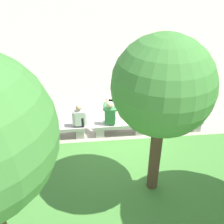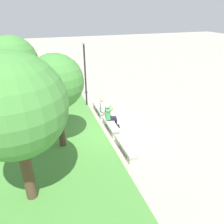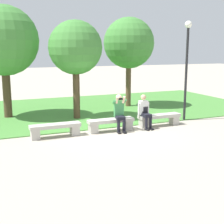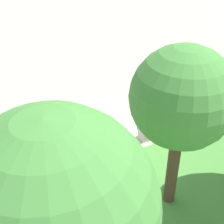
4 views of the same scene
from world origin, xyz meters
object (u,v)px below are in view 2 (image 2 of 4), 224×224
Objects in this scene: tree_left_background at (12,62)px; tree_right_background at (56,82)px; person_photographer at (110,115)px; person_distant at (104,108)px; backpack at (102,109)px; lamp_post at (85,64)px; tree_behind_wall at (14,107)px; bench_mid at (100,109)px; bench_near at (111,125)px; bench_main at (126,147)px.

tree_left_background is 3.72m from tree_right_background.
person_photographer is 0.32× the size of tree_right_background.
person_distant is 0.11m from backpack.
person_photographer is 5.50m from tree_left_background.
backpack is 0.11× the size of lamp_post.
tree_behind_wall is at bearing 132.64° from person_photographer.
bench_mid is 0.38× the size of tree_left_background.
tree_left_background is at bearing 57.37° from bench_near.
tree_right_background is (-3.26, -1.77, -0.24)m from tree_left_background.
backpack is at bearing -51.83° from tree_right_background.
tree_left_background is at bearing 28.42° from tree_right_background.
bench_mid is (2.03, 0.00, 0.00)m from bench_near.
bench_near is 1.36× the size of person_distant.
bench_near is 0.54m from person_photographer.
bench_main is 4.06m from bench_mid.
tree_right_background is (-2.59, 2.45, 2.67)m from bench_mid.
bench_mid is 1.78m from person_photographer.
lamp_post reaches higher than person_distant.
tree_left_background is (2.70, 4.22, 2.90)m from bench_near.
person_photographer is (-1.72, -0.08, 0.44)m from bench_mid.
person_distant is 2.94× the size of backpack.
backpack is 3.87m from tree_right_background.
bench_near is at bearing -49.36° from tree_behind_wall.
person_distant is at bearing -174.49° from bench_mid.
lamp_post is at bearing 16.46° from bench_mid.
tree_right_background is at bearing -151.58° from tree_left_background.
person_photographer is 5.83m from tree_behind_wall.
person_photographer reaches higher than bench_mid.
person_distant reaches higher than bench_main.
tree_right_background is at bearing 108.98° from person_photographer.
backpack is at bearing 177.63° from bench_mid.
tree_right_background is 1.02× the size of lamp_post.
tree_right_background is at bearing -26.46° from tree_behind_wall.
bench_main is 1.00× the size of bench_near.
bench_near is 0.36× the size of tree_behind_wall.
tree_left_background is 3.91m from lamp_post.
bench_main is 6.97m from tree_left_background.
lamp_post is at bearing -78.29° from tree_left_background.
lamp_post reaches higher than bench_main.
person_photographer is at bearing -13.87° from bench_near.
tree_behind_wall is (-4.60, 3.77, 2.62)m from backpack.
bench_near is 2.03m from bench_mid.
bench_mid is (4.06, 0.00, 0.00)m from bench_main.
person_photographer is 1.05m from backpack.
lamp_post is (6.74, -3.36, -0.63)m from tree_behind_wall.
lamp_post reaches higher than backpack.
tree_right_background reaches higher than person_distant.
backpack is at bearing -107.96° from tree_left_background.
person_photographer is at bearing -170.94° from lamp_post.
lamp_post is (0.79, -3.79, -0.58)m from tree_left_background.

